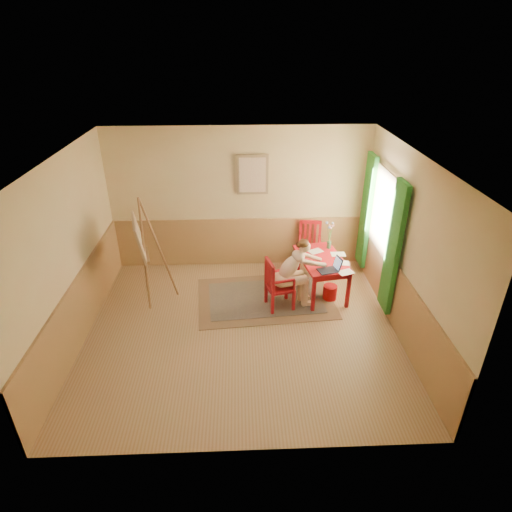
{
  "coord_description": "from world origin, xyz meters",
  "views": [
    {
      "loc": [
        0.0,
        -5.51,
        4.27
      ],
      "look_at": [
        0.25,
        0.55,
        1.05
      ],
      "focal_mm": 29.7,
      "sensor_mm": 36.0,
      "label": 1
    }
  ],
  "objects_px": {
    "chair_left": "(277,284)",
    "easel": "(142,242)",
    "chair_back": "(309,246)",
    "laptop": "(331,268)",
    "figure": "(294,271)",
    "table": "(321,262)"
  },
  "relations": [
    {
      "from": "table",
      "to": "figure",
      "type": "bearing_deg",
      "value": -144.07
    },
    {
      "from": "table",
      "to": "figure",
      "type": "relative_size",
      "value": 1.03
    },
    {
      "from": "chair_back",
      "to": "laptop",
      "type": "distance_m",
      "value": 1.4
    },
    {
      "from": "table",
      "to": "chair_back",
      "type": "bearing_deg",
      "value": 94.08
    },
    {
      "from": "figure",
      "to": "laptop",
      "type": "height_order",
      "value": "figure"
    },
    {
      "from": "chair_back",
      "to": "figure",
      "type": "xyz_separation_m",
      "value": [
        -0.48,
        -1.31,
        0.2
      ]
    },
    {
      "from": "figure",
      "to": "easel",
      "type": "height_order",
      "value": "easel"
    },
    {
      "from": "figure",
      "to": "easel",
      "type": "relative_size",
      "value": 0.65
    },
    {
      "from": "chair_back",
      "to": "easel",
      "type": "relative_size",
      "value": 0.51
    },
    {
      "from": "laptop",
      "to": "easel",
      "type": "xyz_separation_m",
      "value": [
        -3.17,
        0.36,
        0.38
      ]
    },
    {
      "from": "table",
      "to": "chair_left",
      "type": "bearing_deg",
      "value": -151.47
    },
    {
      "from": "chair_left",
      "to": "easel",
      "type": "bearing_deg",
      "value": 171.08
    },
    {
      "from": "figure",
      "to": "easel",
      "type": "distance_m",
      "value": 2.61
    },
    {
      "from": "chair_left",
      "to": "easel",
      "type": "height_order",
      "value": "easel"
    },
    {
      "from": "table",
      "to": "chair_back",
      "type": "relative_size",
      "value": 1.32
    },
    {
      "from": "figure",
      "to": "chair_left",
      "type": "bearing_deg",
      "value": -169.05
    },
    {
      "from": "figure",
      "to": "laptop",
      "type": "relative_size",
      "value": 2.99
    },
    {
      "from": "table",
      "to": "easel",
      "type": "bearing_deg",
      "value": -178.34
    },
    {
      "from": "chair_left",
      "to": "easel",
      "type": "xyz_separation_m",
      "value": [
        -2.27,
        0.36,
        0.68
      ]
    },
    {
      "from": "chair_back",
      "to": "figure",
      "type": "distance_m",
      "value": 1.41
    },
    {
      "from": "figure",
      "to": "laptop",
      "type": "distance_m",
      "value": 0.62
    },
    {
      "from": "chair_back",
      "to": "laptop",
      "type": "height_order",
      "value": "chair_back"
    }
  ]
}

